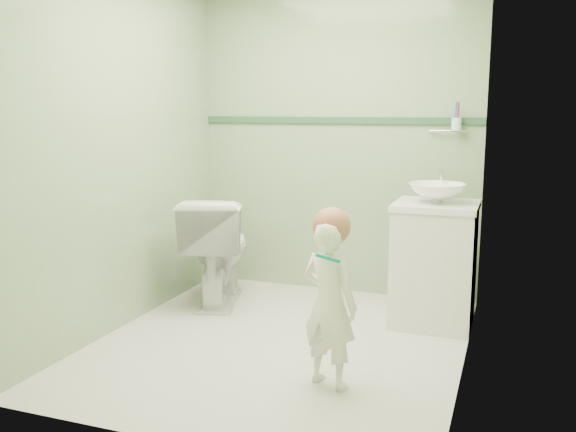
% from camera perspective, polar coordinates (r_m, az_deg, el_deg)
% --- Properties ---
extents(ground, '(2.50, 2.50, 0.00)m').
position_cam_1_polar(ground, '(3.96, -0.76, -11.56)').
color(ground, beige).
rests_on(ground, ground).
extents(room_shell, '(2.50, 2.54, 2.40)m').
position_cam_1_polar(room_shell, '(3.69, -0.81, 6.06)').
color(room_shell, '#87AC7A').
rests_on(room_shell, ground).
extents(trim_stripe, '(2.20, 0.02, 0.05)m').
position_cam_1_polar(trim_stripe, '(4.86, 4.47, 8.73)').
color(trim_stripe, '#2F5236').
rests_on(trim_stripe, room_shell).
extents(vanity, '(0.52, 0.50, 0.80)m').
position_cam_1_polar(vanity, '(4.30, 13.20, -4.48)').
color(vanity, white).
rests_on(vanity, ground).
extents(counter, '(0.54, 0.52, 0.04)m').
position_cam_1_polar(counter, '(4.21, 13.42, 0.93)').
color(counter, white).
rests_on(counter, vanity).
extents(basin, '(0.37, 0.37, 0.13)m').
position_cam_1_polar(basin, '(4.20, 13.47, 2.07)').
color(basin, white).
rests_on(basin, counter).
extents(faucet, '(0.03, 0.13, 0.18)m').
position_cam_1_polar(faucet, '(4.37, 13.80, 3.41)').
color(faucet, silver).
rests_on(faucet, counter).
extents(cup_holder, '(0.26, 0.07, 0.21)m').
position_cam_1_polar(cup_holder, '(4.64, 15.06, 8.15)').
color(cup_holder, silver).
rests_on(cup_holder, room_shell).
extents(toilet, '(0.66, 0.89, 0.81)m').
position_cam_1_polar(toilet, '(4.68, -6.48, -3.04)').
color(toilet, white).
rests_on(toilet, ground).
extents(toddler, '(0.37, 0.31, 0.88)m').
position_cam_1_polar(toddler, '(3.26, 3.80, -8.05)').
color(toddler, white).
rests_on(toddler, ground).
extents(hair_cap, '(0.20, 0.20, 0.20)m').
position_cam_1_polar(hair_cap, '(3.19, 4.01, -0.93)').
color(hair_cap, '#AC6548').
rests_on(hair_cap, toddler).
extents(teal_toothbrush, '(0.11, 0.14, 0.08)m').
position_cam_1_polar(teal_toothbrush, '(3.05, 3.63, -3.75)').
color(teal_toothbrush, '#058572').
rests_on(teal_toothbrush, toddler).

